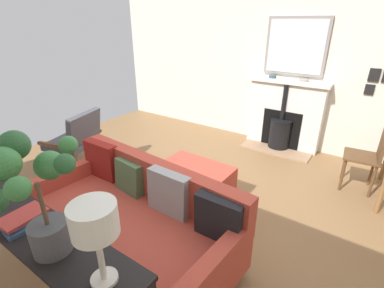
# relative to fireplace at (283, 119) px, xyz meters

# --- Properties ---
(ground_plane) EXTENTS (4.86, 6.36, 0.01)m
(ground_plane) POSITION_rel_fireplace_xyz_m (2.23, -0.31, -0.50)
(ground_plane) COLOR olive
(wall_left) EXTENTS (0.12, 6.36, 2.90)m
(wall_left) POSITION_rel_fireplace_xyz_m (-0.20, -0.31, 0.95)
(wall_left) COLOR silver
(wall_left) RESTS_ON ground
(fireplace) EXTENTS (0.56, 1.24, 1.13)m
(fireplace) POSITION_rel_fireplace_xyz_m (0.00, 0.00, 0.00)
(fireplace) COLOR #9E7A5B
(fireplace) RESTS_ON ground
(mirror_over_mantel) EXTENTS (0.04, 0.91, 0.85)m
(mirror_over_mantel) POSITION_rel_fireplace_xyz_m (-0.11, -0.00, 1.11)
(mirror_over_mantel) COLOR gray
(mantel_bowl_near) EXTENTS (0.12, 0.12, 0.04)m
(mantel_bowl_near) POSITION_rel_fireplace_xyz_m (-0.02, -0.27, 0.66)
(mantel_bowl_near) COLOR #334C56
(mantel_bowl_near) RESTS_ON fireplace
(mantel_bowl_far) EXTENTS (0.14, 0.14, 0.04)m
(mantel_bowl_far) POSITION_rel_fireplace_xyz_m (-0.02, 0.22, 0.65)
(mantel_bowl_far) COLOR #9E9384
(mantel_bowl_far) RESTS_ON fireplace
(sofa) EXTENTS (1.02, 2.05, 0.80)m
(sofa) POSITION_rel_fireplace_xyz_m (3.03, -0.36, -0.15)
(sofa) COLOR #B2B2B7
(sofa) RESTS_ON ground
(ottoman) EXTENTS (0.64, 0.84, 0.42)m
(ottoman) POSITION_rel_fireplace_xyz_m (2.11, -0.36, -0.24)
(ottoman) COLOR #B2B2B7
(ottoman) RESTS_ON ground
(armchair_accent) EXTENTS (0.80, 0.74, 0.85)m
(armchair_accent) POSITION_rel_fireplace_xyz_m (2.37, -2.16, -0.03)
(armchair_accent) COLOR brown
(armchair_accent) RESTS_ON ground
(console_table) EXTENTS (0.35, 1.68, 0.75)m
(console_table) POSITION_rel_fireplace_xyz_m (3.83, -0.36, 0.16)
(console_table) COLOR black
(console_table) RESTS_ON ground
(table_lamp_far_end) EXTENTS (0.22, 0.22, 0.47)m
(table_lamp_far_end) POSITION_rel_fireplace_xyz_m (3.83, 0.27, 0.61)
(table_lamp_far_end) COLOR beige
(table_lamp_far_end) RESTS_ON console_table
(potted_plant) EXTENTS (0.49, 0.48, 0.70)m
(potted_plant) POSITION_rel_fireplace_xyz_m (3.86, -0.20, 0.65)
(potted_plant) COLOR #4C4C51
(potted_plant) RESTS_ON console_table
(book_stack) EXTENTS (0.29, 0.23, 0.07)m
(book_stack) POSITION_rel_fireplace_xyz_m (3.84, -0.51, 0.28)
(book_stack) COLOR #38517F
(book_stack) RESTS_ON console_table
(dining_chair_near_fireplace) EXTENTS (0.43, 0.43, 0.90)m
(dining_chair_near_fireplace) POSITION_rel_fireplace_xyz_m (0.72, 1.29, 0.03)
(dining_chair_near_fireplace) COLOR brown
(dining_chair_near_fireplace) RESTS_ON ground
(photo_gallery_row) EXTENTS (0.02, 0.30, 0.36)m
(photo_gallery_row) POSITION_rel_fireplace_xyz_m (-0.12, 1.14, 0.75)
(photo_gallery_row) COLOR black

